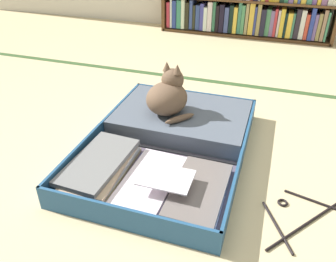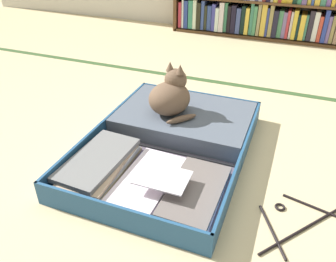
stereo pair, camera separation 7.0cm
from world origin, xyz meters
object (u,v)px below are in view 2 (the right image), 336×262
object	(u,v)px
open_suitcase	(172,137)
black_cat	(171,96)
clothes_hanger	(297,221)
bookshelf	(259,2)

from	to	relation	value
open_suitcase	black_cat	bearing A→B (deg)	111.55
clothes_hanger	bookshelf	bearing A→B (deg)	103.03
bookshelf	open_suitcase	distance (m)	2.01
open_suitcase	bookshelf	bearing A→B (deg)	87.52
bookshelf	black_cat	distance (m)	1.87
open_suitcase	clothes_hanger	xyz separation A→B (m)	(0.62, -0.31, -0.04)
open_suitcase	black_cat	world-z (taller)	black_cat
bookshelf	open_suitcase	world-z (taller)	bookshelf
black_cat	clothes_hanger	world-z (taller)	black_cat
clothes_hanger	open_suitcase	bearing A→B (deg)	153.60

